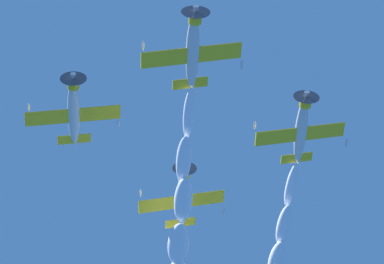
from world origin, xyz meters
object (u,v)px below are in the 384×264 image
airplane_left_wingman (301,129)px  airplane_slot_tail (182,197)px  airplane_lead (193,49)px  airplane_right_wingman (74,110)px

airplane_left_wingman → airplane_slot_tail: (-12.02, 9.37, 0.25)m
airplane_lead → airplane_right_wingman: bearing=144.0°
airplane_lead → airplane_slot_tail: 20.49m
airplane_right_wingman → airplane_slot_tail: 15.65m
airplane_left_wingman → airplane_slot_tail: size_ratio=1.00×
airplane_lead → airplane_slot_tail: (-1.45, 20.32, 2.13)m
airplane_left_wingman → airplane_right_wingman: 22.53m
airplane_left_wingman → airplane_right_wingman: bearing=-174.0°
airplane_left_wingman → airplane_slot_tail: 15.25m
airplane_lead → airplane_right_wingman: (-11.83, 8.61, 2.37)m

